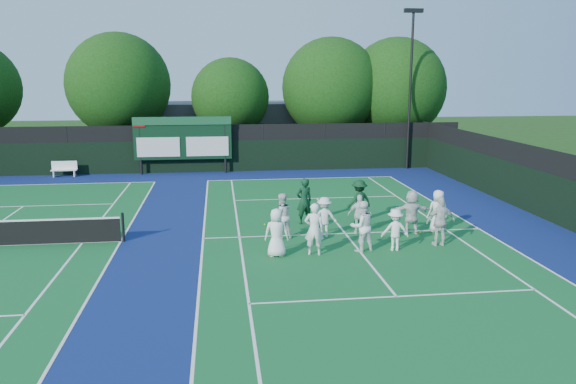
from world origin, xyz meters
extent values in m
plane|color=#193B10|center=(0.00, 0.00, 0.00)|extent=(120.00, 120.00, 0.00)
cube|color=navy|center=(-6.00, 1.00, 0.00)|extent=(34.00, 32.00, 0.01)
cube|color=#135C28|center=(0.00, 1.00, 0.01)|extent=(10.97, 23.77, 0.00)
cube|color=white|center=(0.00, 12.88, 0.01)|extent=(10.97, 0.08, 0.00)
cube|color=white|center=(-5.49, 1.00, 0.01)|extent=(0.08, 23.77, 0.00)
cube|color=white|center=(5.49, 1.00, 0.01)|extent=(0.08, 23.77, 0.00)
cube|color=white|center=(-4.12, 1.00, 0.01)|extent=(0.08, 23.77, 0.00)
cube|color=white|center=(4.12, 1.00, 0.01)|extent=(0.08, 23.77, 0.00)
cube|color=white|center=(0.00, -5.40, 0.01)|extent=(8.23, 0.08, 0.00)
cube|color=white|center=(0.00, 7.40, 0.01)|extent=(8.23, 0.08, 0.00)
cube|color=white|center=(0.00, 1.00, 0.01)|extent=(0.08, 12.80, 0.00)
cube|color=white|center=(-14.00, 12.88, 0.01)|extent=(10.97, 0.08, 0.00)
cube|color=white|center=(-8.52, 1.00, 0.01)|extent=(0.08, 23.77, 0.00)
cube|color=white|center=(-9.88, 1.00, 0.01)|extent=(0.08, 23.77, 0.00)
cube|color=white|center=(-14.00, 7.40, 0.01)|extent=(8.23, 0.08, 0.00)
cube|color=black|center=(-6.00, 16.00, 1.00)|extent=(34.00, 0.08, 2.00)
cube|color=black|center=(-6.00, 16.00, 2.50)|extent=(34.00, 0.05, 1.00)
cube|color=black|center=(9.00, 1.00, 1.00)|extent=(0.08, 32.00, 2.00)
cube|color=black|center=(9.00, 1.00, 2.50)|extent=(0.05, 32.00, 1.00)
cylinder|color=black|center=(-9.60, 15.60, 1.75)|extent=(0.16, 0.16, 3.50)
cylinder|color=black|center=(-4.40, 15.60, 1.75)|extent=(0.16, 0.16, 3.50)
cube|color=black|center=(-7.00, 15.60, 2.20)|extent=(6.00, 0.15, 2.60)
cube|color=#164D2A|center=(-7.00, 15.50, 3.30)|extent=(6.00, 0.05, 0.50)
cube|color=silver|center=(-8.50, 15.50, 1.70)|extent=(2.60, 0.04, 1.20)
cube|color=silver|center=(-5.50, 15.50, 1.70)|extent=(2.60, 0.04, 1.20)
cube|color=maroon|center=(-9.60, 15.50, 3.20)|extent=(0.70, 0.04, 0.50)
cube|color=#545458|center=(-2.00, 24.00, 2.00)|extent=(18.00, 6.00, 4.00)
cylinder|color=black|center=(7.50, 15.70, 5.00)|extent=(0.16, 0.16, 10.00)
cube|color=black|center=(7.50, 15.70, 10.00)|extent=(1.20, 0.30, 0.25)
cylinder|color=black|center=(-8.40, 1.00, 0.55)|extent=(0.10, 0.10, 1.10)
cube|color=white|center=(-14.14, 15.30, 0.42)|extent=(1.50, 0.40, 0.06)
cube|color=white|center=(-14.14, 15.45, 0.70)|extent=(1.50, 0.06, 0.50)
cube|color=white|center=(-14.74, 15.30, 0.20)|extent=(0.06, 0.35, 0.40)
cube|color=white|center=(-13.54, 15.30, 0.20)|extent=(0.06, 0.35, 0.40)
cylinder|color=black|center=(-11.32, 19.50, 1.43)|extent=(0.44, 0.44, 2.86)
sphere|color=#0F340B|center=(-11.32, 19.50, 5.43)|extent=(6.85, 6.85, 6.85)
sphere|color=#0F340B|center=(-10.72, 19.80, 4.74)|extent=(4.80, 4.80, 4.80)
cylinder|color=black|center=(-3.92, 19.50, 1.29)|extent=(0.44, 0.44, 2.59)
sphere|color=#0F340B|center=(-3.92, 19.50, 4.58)|extent=(5.32, 5.32, 5.32)
sphere|color=#0F340B|center=(-3.32, 19.80, 4.05)|extent=(3.72, 3.72, 3.72)
cylinder|color=black|center=(3.09, 19.50, 1.32)|extent=(0.44, 0.44, 2.64)
sphere|color=#0F340B|center=(3.09, 19.50, 5.21)|extent=(6.88, 6.88, 6.88)
sphere|color=#0F340B|center=(3.69, 19.80, 4.53)|extent=(4.81, 4.81, 4.81)
cylinder|color=black|center=(7.79, 19.50, 1.26)|extent=(0.44, 0.44, 2.52)
sphere|color=#0F340B|center=(7.79, 19.50, 5.16)|extent=(7.04, 7.04, 7.04)
sphere|color=#0F340B|center=(8.39, 19.80, 4.46)|extent=(4.93, 4.93, 4.93)
sphere|color=#B0C417|center=(-1.82, 1.09, 0.03)|extent=(0.07, 0.07, 0.07)
sphere|color=#B0C417|center=(2.94, 0.72, 0.03)|extent=(0.07, 0.07, 0.07)
sphere|color=#B0C417|center=(3.28, 0.03, 0.03)|extent=(0.07, 0.07, 0.07)
sphere|color=#B0C417|center=(-3.01, 2.66, 0.03)|extent=(0.07, 0.07, 0.07)
sphere|color=#B0C417|center=(-1.30, 1.28, 0.03)|extent=(0.07, 0.07, 0.07)
imported|color=white|center=(-2.95, -1.43, 0.84)|extent=(0.88, 0.63, 1.67)
imported|color=white|center=(-1.65, -1.43, 0.92)|extent=(0.73, 0.55, 1.83)
imported|color=white|center=(0.07, -1.20, 0.90)|extent=(1.02, 0.88, 1.81)
imported|color=white|center=(1.26, -1.26, 0.74)|extent=(1.01, 0.65, 1.49)
imported|color=silver|center=(3.04, -0.94, 0.91)|extent=(1.07, 0.47, 1.81)
imported|color=white|center=(-2.54, 0.66, 0.87)|extent=(1.01, 0.88, 1.75)
imported|color=white|center=(-0.90, 0.70, 0.77)|extent=(1.05, 0.66, 1.55)
imported|color=white|center=(0.54, 0.91, 0.78)|extent=(0.96, 0.54, 1.56)
imported|color=silver|center=(2.53, 0.69, 0.87)|extent=(1.62, 0.54, 1.74)
imported|color=white|center=(3.65, 0.84, 0.84)|extent=(0.83, 0.54, 1.68)
imported|color=#0E341D|center=(-1.37, 2.69, 0.96)|extent=(0.80, 0.63, 1.92)
imported|color=#0D3319|center=(0.97, 2.72, 0.90)|extent=(1.32, 1.05, 1.79)
camera|label=1|loc=(-4.83, -19.62, 6.07)|focal=35.00mm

